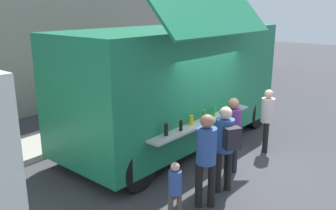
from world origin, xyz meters
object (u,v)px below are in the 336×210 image
Objects in this scene: child_near_queue at (175,187)px; customer_mid_with_backpack at (226,141)px; customer_extra_browsing at (267,115)px; customer_front_ordering at (232,130)px; trash_bin at (190,88)px; customer_rear_waiting at (206,153)px; food_truck_main at (175,82)px.

customer_mid_with_backpack is at bearing -42.88° from child_near_queue.
child_near_queue is at bearing 65.82° from customer_extra_browsing.
customer_front_ordering is 1.71m from customer_extra_browsing.
customer_rear_waiting is at bearing -143.52° from trash_bin.
customer_mid_with_backpack is at bearing 69.64° from customer_extra_browsing.
food_truck_main is 3.90m from child_near_queue.
food_truck_main is 5.89× the size of child_near_queue.
trash_bin is 0.80× the size of child_near_queue.
customer_rear_waiting reaches higher than trash_bin.
food_truck_main is 3.36m from customer_rear_waiting.
customer_rear_waiting reaches higher than child_near_queue.
customer_front_ordering is at bearing -29.78° from customer_rear_waiting.
customer_front_ordering is (-4.87, -4.43, 0.58)m from trash_bin.
food_truck_main is 2.49m from customer_extra_browsing.
customer_mid_with_backpack is (-1.57, -2.40, -0.60)m from food_truck_main.
customer_mid_with_backpack is at bearing 125.08° from customer_front_ordering.
food_truck_main is at bearing -1.90° from customer_extra_browsing.
food_truck_main is 2.33m from customer_front_ordering.
customer_front_ordering is (-0.77, -2.10, -0.65)m from food_truck_main.
customer_mid_with_backpack is 1.58× the size of child_near_queue.
customer_mid_with_backpack is 2.52m from customer_extra_browsing.
trash_bin is 5.54m from customer_extra_browsing.
customer_extra_browsing is (1.70, -0.09, -0.06)m from customer_front_ordering.
customer_rear_waiting reaches higher than customer_front_ordering.
customer_extra_browsing is at bearing -125.02° from trash_bin.
food_truck_main is at bearing -0.29° from child_near_queue.
child_near_queue is (-3.01, -2.25, -1.01)m from food_truck_main.
customer_extra_browsing is 3.96m from child_near_queue.
child_near_queue is at bearing -147.27° from trash_bin.
customer_front_ordering is at bearing -33.29° from child_near_queue.
customer_extra_browsing reaches higher than child_near_queue.
customer_rear_waiting is at bearing 120.90° from customer_mid_with_backpack.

